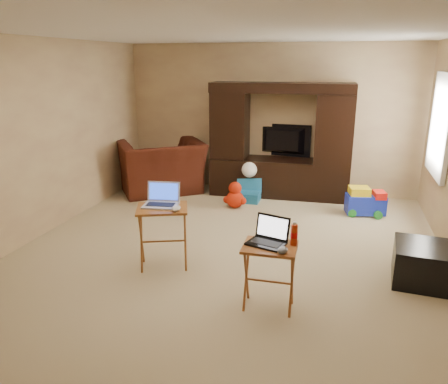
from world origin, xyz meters
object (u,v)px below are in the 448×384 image
(recliner, at_px, (161,166))
(mouse_right, at_px, (283,250))
(push_toy, at_px, (366,201))
(ottoman, at_px, (425,264))
(entertainment_center, at_px, (280,141))
(television, at_px, (282,141))
(mouse_left, at_px, (176,208))
(tray_table_right, at_px, (269,277))
(plush_toy, at_px, (235,195))
(laptop_right, at_px, (266,232))
(laptop_left, at_px, (160,196))
(tray_table_left, at_px, (163,237))
(child_rocker, at_px, (247,184))
(water_bottle, at_px, (294,235))

(recliner, bearing_deg, mouse_right, 90.91)
(push_toy, height_order, ottoman, push_toy)
(push_toy, xyz_separation_m, ottoman, (0.53, -2.01, -0.01))
(ottoman, bearing_deg, recliner, 149.37)
(entertainment_center, xyz_separation_m, television, (0.00, 0.22, -0.04))
(entertainment_center, height_order, mouse_left, entertainment_center)
(television, distance_m, tray_table_right, 3.86)
(recliner, height_order, tray_table_right, recliner)
(television, xyz_separation_m, plush_toy, (-0.55, -1.07, -0.69))
(television, distance_m, laptop_right, 3.80)
(tray_table_right, bearing_deg, laptop_left, 155.24)
(mouse_left, xyz_separation_m, mouse_right, (1.21, -0.58, -0.08))
(plush_toy, bearing_deg, laptop_left, -97.79)
(plush_toy, bearing_deg, push_toy, 5.99)
(push_toy, distance_m, ottoman, 2.08)
(ottoman, distance_m, laptop_right, 1.84)
(tray_table_left, height_order, mouse_right, tray_table_left)
(entertainment_center, relative_size, plush_toy, 5.43)
(recliner, xyz_separation_m, push_toy, (3.42, -0.32, -0.23))
(ottoman, bearing_deg, mouse_right, -142.27)
(child_rocker, relative_size, mouse_left, 3.87)
(tray_table_right, relative_size, water_bottle, 3.25)
(laptop_left, bearing_deg, television, 67.64)
(ottoman, bearing_deg, laptop_right, -149.27)
(plush_toy, relative_size, water_bottle, 2.20)
(television, xyz_separation_m, child_rocker, (-0.44, -0.67, -0.62))
(mouse_left, bearing_deg, ottoman, 10.19)
(ottoman, height_order, mouse_right, mouse_right)
(child_rocker, bearing_deg, plush_toy, -106.18)
(plush_toy, bearing_deg, water_bottle, -65.60)
(plush_toy, relative_size, tray_table_right, 0.68)
(child_rocker, bearing_deg, recliner, 174.18)
(water_bottle, bearing_deg, tray_table_right, -158.20)
(laptop_right, bearing_deg, recliner, 143.04)
(tray_table_left, bearing_deg, laptop_right, -43.60)
(plush_toy, relative_size, ottoman, 0.68)
(child_rocker, bearing_deg, push_toy, -7.36)
(tray_table_right, xyz_separation_m, mouse_left, (-1.08, 0.46, 0.42))
(tray_table_left, bearing_deg, water_bottle, -38.07)
(laptop_left, height_order, laptop_right, laptop_left)
(push_toy, bearing_deg, child_rocker, 161.80)
(television, bearing_deg, mouse_right, 103.91)
(ottoman, bearing_deg, child_rocker, 137.00)
(mouse_right, bearing_deg, tray_table_left, 154.95)
(ottoman, xyz_separation_m, laptop_left, (-2.77, -0.36, 0.62))
(tray_table_left, height_order, tray_table_right, tray_table_left)
(child_rocker, distance_m, mouse_right, 3.42)
(television, height_order, push_toy, television)
(tray_table_right, distance_m, mouse_left, 1.24)
(plush_toy, relative_size, mouse_left, 2.97)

